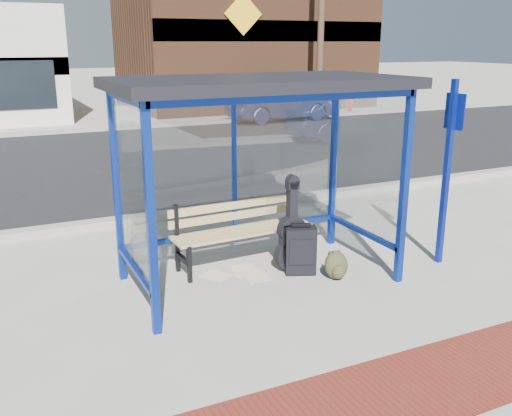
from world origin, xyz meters
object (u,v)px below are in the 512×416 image
parked_car (282,103)px  fire_hydrant (350,102)px  bench (241,227)px  suitcase (301,250)px  guitar_bag (291,238)px  backpack (337,266)px

parked_car → fire_hydrant: (3.92, 1.34, -0.28)m
bench → parked_car: parked_car is taller
suitcase → fire_hydrant: size_ratio=0.94×
parked_car → bench: bearing=146.9°
guitar_bag → backpack: size_ratio=3.37×
suitcase → parked_car: size_ratio=0.16×
suitcase → fire_hydrant: fire_hydrant is taller
backpack → parked_car: 14.53m
guitar_bag → suitcase: bearing=-67.9°
bench → backpack: size_ratio=5.39×
bench → suitcase: bench is taller
bench → fire_hydrant: (10.95, 13.52, -0.11)m
guitar_bag → parked_car: bearing=62.0°
suitcase → bench: bearing=153.6°
suitcase → fire_hydrant: (10.41, 14.14, 0.08)m
suitcase → fire_hydrant: bearing=76.4°
guitar_bag → fire_hydrant: bearing=52.6°
backpack → fire_hydrant: size_ratio=0.50×
backpack → fire_hydrant: 17.66m
fire_hydrant → bench: bearing=-129.0°
guitar_bag → suitcase: (0.06, -0.14, -0.12)m
bench → suitcase: size_ratio=2.85×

